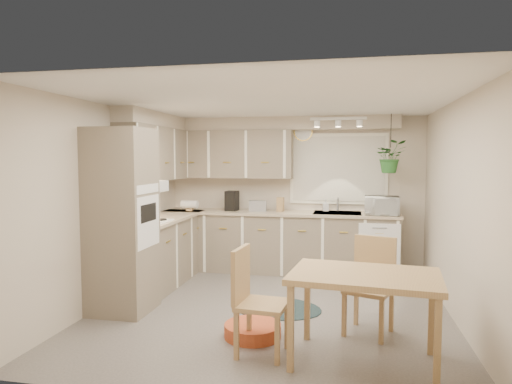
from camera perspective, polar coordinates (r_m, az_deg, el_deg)
floor at (r=5.49m, az=1.99°, el=-14.49°), size 4.20×4.20×0.00m
ceiling at (r=5.24m, az=2.05°, el=11.23°), size 4.20×4.20×0.00m
wall_back at (r=7.30m, az=4.71°, el=-0.20°), size 4.00×0.04×2.40m
wall_front at (r=3.19m, az=-4.16°, el=-5.87°), size 4.00×0.04×2.40m
wall_left at (r=5.89m, az=-17.55°, el=-1.43°), size 0.04×4.20×2.40m
wall_right at (r=5.29m, az=23.95°, el=-2.22°), size 0.04×4.20×2.40m
base_cab_left at (r=6.65m, az=-11.45°, el=-7.23°), size 0.60×1.85×0.90m
base_cab_back at (r=7.13m, az=2.78°, el=-6.38°), size 3.60×0.60×0.90m
counter_left at (r=6.57m, az=-11.43°, el=-3.21°), size 0.64×1.89×0.04m
counter_back at (r=7.05m, az=2.78°, el=-2.64°), size 3.64×0.64×0.04m
oven_stack at (r=5.43m, az=-16.43°, el=-3.47°), size 0.65×0.65×2.10m
wall_oven_face at (r=5.29m, az=-13.35°, el=-3.61°), size 0.02×0.56×0.58m
upper_cab_left at (r=6.69m, az=-12.19°, el=4.68°), size 0.35×2.00×0.75m
upper_cab_back at (r=7.29m, az=-3.28°, el=4.72°), size 2.00×0.35×0.75m
soffit_left at (r=6.72m, az=-12.45°, el=8.73°), size 0.30×2.00×0.20m
soffit_back at (r=7.18m, az=3.01°, el=8.52°), size 3.60×0.30×0.20m
cooktop at (r=6.04m, az=-13.46°, el=-3.65°), size 0.52×0.58×0.02m
range_hood at (r=6.01m, az=-13.71°, el=0.66°), size 0.40×0.60×0.14m
window_blinds at (r=7.20m, az=10.24°, el=2.87°), size 1.40×0.02×1.00m
window_frame at (r=7.21m, az=10.24°, el=2.87°), size 1.50×0.02×1.10m
sink at (r=6.98m, az=10.12°, el=-2.93°), size 0.70×0.48×0.10m
dishwasher_front at (r=6.77m, az=15.14°, el=-7.31°), size 0.58×0.02×0.83m
track_light_bar at (r=6.71m, az=10.23°, el=9.02°), size 0.80×0.04×0.04m
wall_clock at (r=7.24m, az=5.91°, el=7.51°), size 0.30×0.03×0.30m
dining_table at (r=4.16m, az=13.35°, el=-15.09°), size 1.33×0.96×0.78m
chair_left at (r=4.20m, az=0.81°, el=-13.53°), size 0.49×0.49×0.96m
chair_back at (r=4.78m, az=13.90°, el=-11.43°), size 0.57×0.57×0.96m
braided_rug at (r=5.54m, az=2.53°, el=-14.25°), size 1.22×1.01×0.01m
pet_bed at (r=4.70m, az=-0.41°, el=-16.92°), size 0.57×0.57×0.13m
microwave at (r=6.88m, az=15.45°, el=-1.41°), size 0.50×0.29×0.33m
soap_bottle at (r=7.13m, az=8.69°, el=-2.09°), size 0.11×0.20×0.09m
hanging_plant at (r=6.86m, az=16.44°, el=3.82°), size 0.50×0.54×0.37m
coffee_maker at (r=7.19m, az=-3.02°, el=-1.10°), size 0.19×0.23×0.31m
toaster at (r=7.12m, az=0.24°, el=-1.74°), size 0.28×0.18×0.16m
knife_block at (r=7.09m, az=3.07°, el=-1.54°), size 0.11×0.11×0.22m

